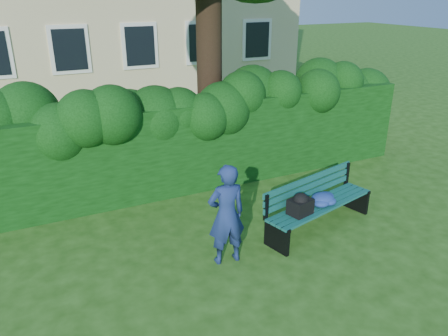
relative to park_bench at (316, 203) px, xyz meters
name	(u,v)px	position (x,y,z in m)	size (l,w,h in m)	color
ground	(239,231)	(-1.20, 0.49, -0.51)	(80.00, 80.00, 0.00)	#234912
hedge	(190,144)	(-1.20, 2.69, 0.39)	(10.00, 1.00, 1.80)	black
park_bench	(316,203)	(0.00, 0.00, 0.00)	(2.30, 1.08, 0.89)	#0E4846
man_reading	(226,215)	(-1.78, -0.20, 0.28)	(0.58, 0.38, 1.58)	navy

